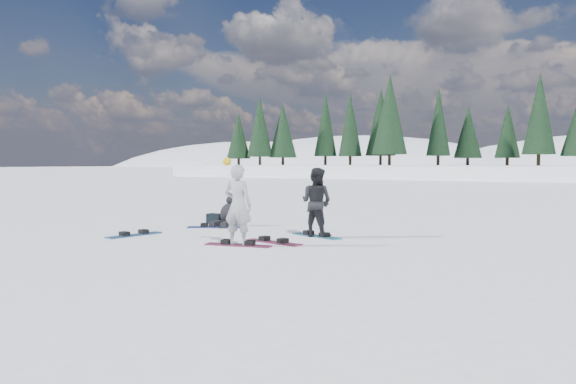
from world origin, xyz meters
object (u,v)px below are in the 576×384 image
at_px(seated_rider, 229,214).
at_px(snowboard_loose_c, 214,227).
at_px(snowboard_loose_b, 273,242).
at_px(snowboard_loose_a, 134,235).
at_px(snowboarder_man, 316,202).
at_px(gear_bag, 215,219).
at_px(snowboarder_woman, 238,205).

xyz_separation_m(seated_rider, snowboard_loose_c, (-0.08, -0.60, -0.32)).
distance_m(seated_rider, snowboard_loose_b, 3.72).
xyz_separation_m(snowboard_loose_a, snowboard_loose_c, (0.70, 2.36, 0.00)).
distance_m(seated_rider, snowboard_loose_c, 0.68).
height_order(snowboarder_man, gear_bag, snowboarder_man).
height_order(snowboarder_woman, gear_bag, snowboarder_woman).
xyz_separation_m(snowboarder_man, gear_bag, (-3.95, 1.14, -0.70)).
relative_size(snowboarder_woman, snowboard_loose_a, 1.29).
xyz_separation_m(snowboarder_woman, snowboard_loose_b, (0.44, 0.77, -0.89)).
relative_size(seated_rider, snowboard_loose_c, 0.72).
relative_size(snowboarder_woman, snowboard_loose_c, 1.29).
distance_m(snowboard_loose_b, snowboard_loose_c, 3.44).
relative_size(gear_bag, snowboard_loose_b, 0.30).
xyz_separation_m(gear_bag, snowboard_loose_a, (-0.08, -3.21, -0.14)).
distance_m(seated_rider, snowboard_loose_a, 3.08).
distance_m(snowboarder_woman, snowboard_loose_a, 3.35).
bearing_deg(snowboarder_woman, snowboard_loose_c, -50.00).
relative_size(snowboarder_man, snowboard_loose_c, 1.13).
bearing_deg(snowboard_loose_a, gear_bag, 8.58).
height_order(gear_bag, snowboard_loose_a, gear_bag).
relative_size(seated_rider, gear_bag, 2.40).
bearing_deg(snowboard_loose_c, snowboard_loose_a, -133.14).
distance_m(snowboarder_woman, snowboarder_man, 2.35).
bearing_deg(seated_rider, snowboard_loose_a, -119.12).
bearing_deg(snowboarder_man, snowboard_loose_b, 80.59).
relative_size(snowboarder_woman, seated_rider, 1.79).
bearing_deg(snowboard_loose_c, seated_rider, 55.56).
relative_size(snowboarder_man, snowboard_loose_b, 1.13).
height_order(snowboard_loose_b, snowboard_loose_a, same).
relative_size(snowboarder_man, gear_bag, 3.77).
relative_size(seated_rider, snowboard_loose_b, 0.72).
height_order(gear_bag, snowboard_loose_c, gear_bag).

